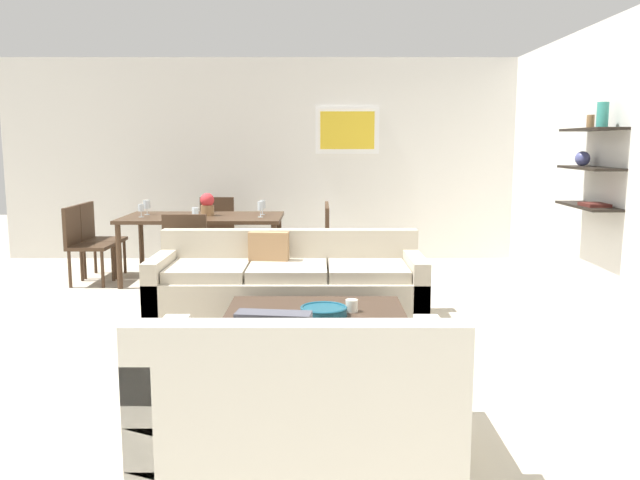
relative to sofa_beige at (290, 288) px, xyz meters
name	(u,v)px	position (x,y,z in m)	size (l,w,h in m)	color
ground_plane	(276,331)	(-0.10, -0.34, -0.29)	(18.00, 18.00, 0.00)	#BCB29E
back_wall_unit	(316,160)	(0.21, 3.19, 1.06)	(8.40, 0.09, 2.70)	silver
right_wall_shelf_unit	(612,168)	(2.93, 0.27, 1.06)	(0.34, 8.20, 2.70)	silver
sofa_beige	(290,288)	(0.00, 0.00, 0.00)	(2.38, 0.90, 0.78)	#B2A893
loveseat_white	(300,397)	(0.18, -2.51, 0.00)	(1.57, 0.90, 0.78)	silver
coffee_table	(317,339)	(0.25, -1.19, -0.10)	(1.29, 1.04, 0.38)	#38281E
decorative_bowl	(325,311)	(0.31, -1.24, 0.12)	(0.33, 0.33, 0.07)	navy
candle_jar	(353,306)	(0.51, -1.14, 0.13)	(0.09, 0.09, 0.09)	silver
dining_table	(204,222)	(-1.06, 1.74, 0.39)	(1.81, 1.01, 0.75)	#422D1E
dining_chair_left_far	(98,234)	(-2.37, 1.97, 0.21)	(0.44, 0.44, 0.88)	#422D1E
dining_chair_foot	(189,250)	(-1.06, 0.82, 0.21)	(0.44, 0.44, 0.88)	#422D1E
dining_chair_right_far	(319,234)	(0.25, 1.97, 0.21)	(0.44, 0.44, 0.88)	#422D1E
dining_chair_head	(217,227)	(-1.06, 2.65, 0.21)	(0.44, 0.44, 0.88)	#422D1E
dining_chair_right_near	(318,240)	(0.25, 1.51, 0.21)	(0.44, 0.44, 0.88)	#422D1E
dining_chair_left_near	(84,240)	(-2.37, 1.51, 0.21)	(0.44, 0.44, 0.88)	#422D1E
wine_glass_right_far	(264,205)	(-0.39, 1.86, 0.57)	(0.07, 0.07, 0.17)	silver
wine_glass_left_near	(142,208)	(-1.73, 1.61, 0.56)	(0.07, 0.07, 0.15)	silver
wine_glass_right_near	(262,207)	(-0.39, 1.61, 0.58)	(0.07, 0.07, 0.17)	silver
wine_glass_foot	(197,211)	(-1.06, 1.29, 0.56)	(0.07, 0.07, 0.14)	silver
wine_glass_left_far	(148,205)	(-1.73, 1.86, 0.58)	(0.08, 0.08, 0.17)	silver
wine_glass_head	(211,203)	(-1.06, 2.18, 0.57)	(0.07, 0.07, 0.16)	silver
centerpiece_vase	(209,204)	(-1.01, 1.77, 0.59)	(0.16, 0.16, 0.26)	olive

